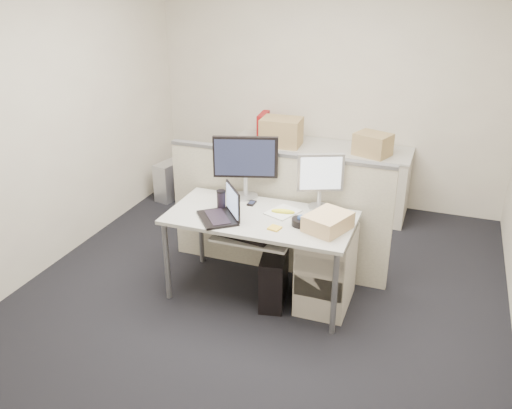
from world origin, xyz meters
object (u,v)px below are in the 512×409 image
at_px(laptop, 217,204).
at_px(desk_phone, 336,219).
at_px(monitor_main, 246,167).
at_px(desk, 260,223).

distance_m(laptop, desk_phone, 0.94).
relative_size(monitor_main, laptop, 1.57).
bearing_deg(monitor_main, laptop, -112.94).
bearing_deg(desk_phone, monitor_main, 145.93).
xyz_separation_m(monitor_main, desk_phone, (0.85, -0.24, -0.24)).
distance_m(monitor_main, desk_phone, 0.92).
height_order(monitor_main, laptop, monitor_main).
bearing_deg(monitor_main, desk, -69.18).
bearing_deg(monitor_main, desk_phone, -32.94).
bearing_deg(laptop, desk_phone, 66.92).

